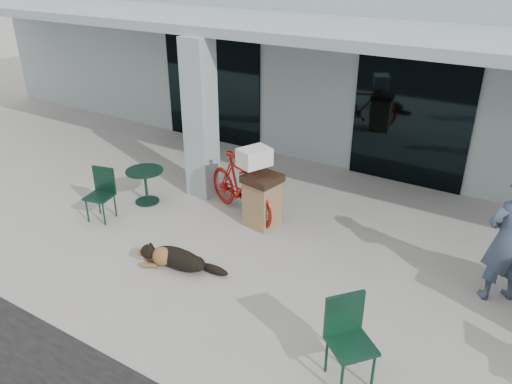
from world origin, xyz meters
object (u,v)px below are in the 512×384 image
Objects in this scene: bicycle at (240,187)px; trash_receptacle at (262,200)px; cafe_chair_near at (99,196)px; cafe_table_near at (146,186)px; person at (509,240)px; dog at (179,258)px; cafe_chair_far_a at (351,344)px.

trash_receptacle is (0.53, -0.10, -0.09)m from bicycle.
bicycle is 2.00× the size of cafe_chair_near.
bicycle is at bearing 15.78° from cafe_table_near.
dog is at bearing -13.70° from person.
bicycle is 1.75× the size of dog.
person reaches higher than bicycle.
cafe_table_near is at bearing 128.52° from bicycle.
cafe_chair_far_a is 0.55× the size of person.
person is at bearing 14.62° from cafe_chair_far_a.
bicycle is 1.97× the size of trash_receptacle.
bicycle is 4.22m from cafe_chair_far_a.
cafe_chair_near is at bearing -152.03° from trash_receptacle.
bicycle is at bearing 90.44° from cafe_chair_far_a.
person is at bearing 3.61° from cafe_table_near.
dog is at bearing -35.33° from cafe_table_near.
cafe_chair_far_a is (5.35, -1.19, 0.05)m from cafe_chair_near.
bicycle is 1.01× the size of person.
person is (6.55, 1.36, 0.48)m from cafe_chair_near.
trash_receptacle is at bearing -36.99° from person.
cafe_chair_near is (-2.23, 0.46, 0.30)m from dog.
cafe_chair_near is at bearing 117.29° from cafe_chair_far_a.
trash_receptacle is (2.40, 0.43, 0.15)m from cafe_table_near.
person is at bearing -0.41° from trash_receptacle.
cafe_chair_far_a is (3.12, -0.73, 0.35)m from dog.
trash_receptacle is at bearing 10.11° from cafe_table_near.
cafe_chair_far_a is at bearing -36.52° from dog.
bicycle reaches higher than cafe_chair_far_a.
bicycle is at bearing 70.69° from dog.
person reaches higher than trash_receptacle.
cafe_chair_far_a reaches higher than cafe_chair_near.
cafe_table_near is at bearing 121.25° from dog.
dog is at bearing -153.15° from bicycle.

